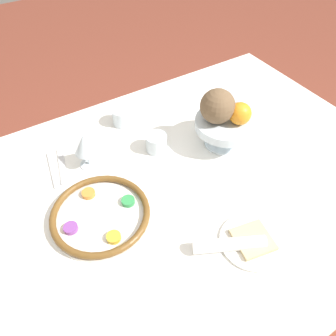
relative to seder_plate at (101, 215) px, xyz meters
name	(u,v)px	position (x,y,z in m)	size (l,w,h in m)	color
ground_plane	(175,284)	(0.25, -0.02, -0.74)	(8.00, 8.00, 0.00)	brown
dining_table	(176,246)	(0.25, -0.02, -0.38)	(1.54, 1.08, 0.72)	white
seder_plate	(101,215)	(0.00, 0.00, 0.00)	(0.29, 0.29, 0.03)	silver
wine_glass	(85,145)	(0.05, 0.22, 0.08)	(0.08, 0.08, 0.13)	silver
fruit_stand	(225,126)	(0.50, 0.07, 0.06)	(0.21, 0.21, 0.10)	silver
orange_fruit	(240,114)	(0.53, 0.04, 0.13)	(0.07, 0.07, 0.07)	orange
coconut	(218,106)	(0.47, 0.09, 0.15)	(0.12, 0.12, 0.12)	brown
bread_plate	(252,241)	(0.32, -0.29, -0.01)	(0.18, 0.18, 0.02)	silver
napkin_roll	(229,244)	(0.25, -0.27, 0.00)	(0.19, 0.12, 0.04)	white
cup_near	(233,101)	(0.66, 0.22, 0.02)	(0.07, 0.07, 0.06)	silver
cup_mid	(122,117)	(0.25, 0.36, 0.02)	(0.07, 0.07, 0.06)	silver
cup_far	(156,143)	(0.28, 0.16, 0.02)	(0.07, 0.07, 0.06)	silver
fork_left	(54,169)	(-0.06, 0.26, -0.01)	(0.05, 0.17, 0.01)	silver
fork_right	(62,166)	(-0.03, 0.26, -0.01)	(0.06, 0.17, 0.01)	silver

